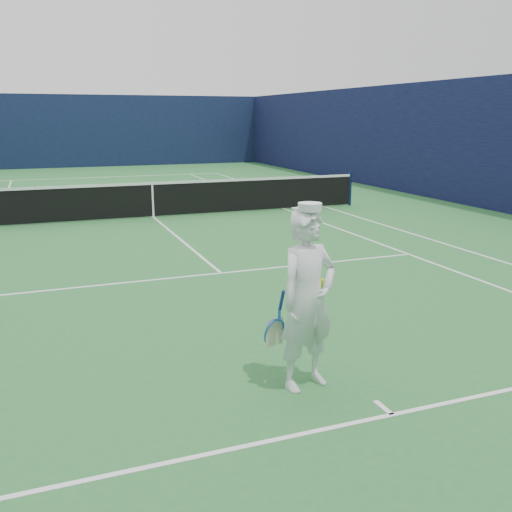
% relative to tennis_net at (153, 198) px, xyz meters
% --- Properties ---
extents(ground, '(80.00, 80.00, 0.00)m').
position_rel_tennis_net_xyz_m(ground, '(0.00, 0.00, -0.55)').
color(ground, '#2A6E32').
rests_on(ground, ground).
extents(court_markings, '(11.03, 23.83, 0.01)m').
position_rel_tennis_net_xyz_m(court_markings, '(0.00, 0.00, -0.55)').
color(court_markings, white).
rests_on(court_markings, ground).
extents(windscreen_fence, '(20.12, 36.12, 4.00)m').
position_rel_tennis_net_xyz_m(windscreen_fence, '(0.00, 0.00, 1.45)').
color(windscreen_fence, '#0E1734').
rests_on(windscreen_fence, ground).
extents(tennis_net, '(12.88, 0.09, 1.07)m').
position_rel_tennis_net_xyz_m(tennis_net, '(0.00, 0.00, 0.00)').
color(tennis_net, '#141E4C').
rests_on(tennis_net, ground).
extents(tennis_player, '(0.87, 0.62, 1.97)m').
position_rel_tennis_net_xyz_m(tennis_player, '(-0.50, -11.01, 0.41)').
color(tennis_player, white).
rests_on(tennis_player, ground).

